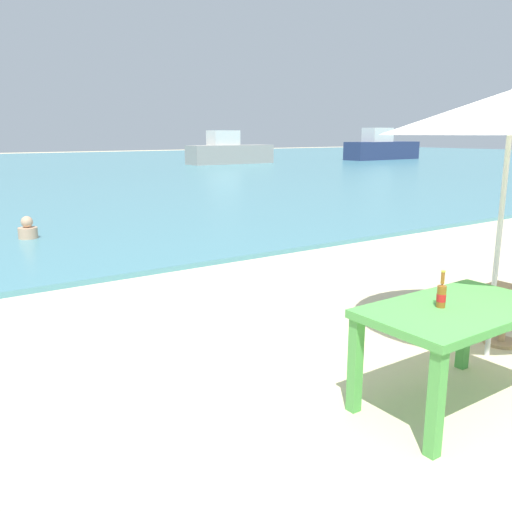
# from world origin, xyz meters

# --- Properties ---
(ground_plane) EXTENTS (120.00, 120.00, 0.00)m
(ground_plane) POSITION_xyz_m (0.00, 0.00, 0.00)
(ground_plane) COLOR beige
(picnic_table_green) EXTENTS (1.40, 0.80, 0.76)m
(picnic_table_green) POSITION_xyz_m (-0.27, 0.31, 0.65)
(picnic_table_green) COLOR #4C9E47
(picnic_table_green) RESTS_ON ground_plane
(beer_bottle_amber) EXTENTS (0.07, 0.07, 0.26)m
(beer_bottle_amber) POSITION_xyz_m (-0.38, 0.36, 0.85)
(beer_bottle_amber) COLOR brown
(beer_bottle_amber) RESTS_ON picnic_table_green
(patio_umbrella) EXTENTS (2.10, 2.10, 2.30)m
(patio_umbrella) POSITION_xyz_m (0.78, 0.67, 2.12)
(patio_umbrella) COLOR silver
(patio_umbrella) RESTS_ON ground_plane
(side_table_wood) EXTENTS (0.44, 0.44, 0.54)m
(side_table_wood) POSITION_xyz_m (1.15, 0.76, 0.35)
(side_table_wood) COLOR tan
(side_table_wood) RESTS_ON ground_plane
(swimmer_person) EXTENTS (0.34, 0.34, 0.41)m
(swimmer_person) POSITION_xyz_m (-1.44, 8.44, 0.24)
(swimmer_person) COLOR tan
(swimmer_person) RESTS_ON sea_water
(boat_cargo_ship) EXTENTS (5.70, 1.55, 2.07)m
(boat_cargo_ship) POSITION_xyz_m (14.85, 27.62, 0.82)
(boat_cargo_ship) COLOR gray
(boat_cargo_ship) RESTS_ON sea_water
(boat_tanker) EXTENTS (6.30, 1.72, 2.29)m
(boat_tanker) POSITION_xyz_m (27.23, 26.14, 0.90)
(boat_tanker) COLOR navy
(boat_tanker) RESTS_ON sea_water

